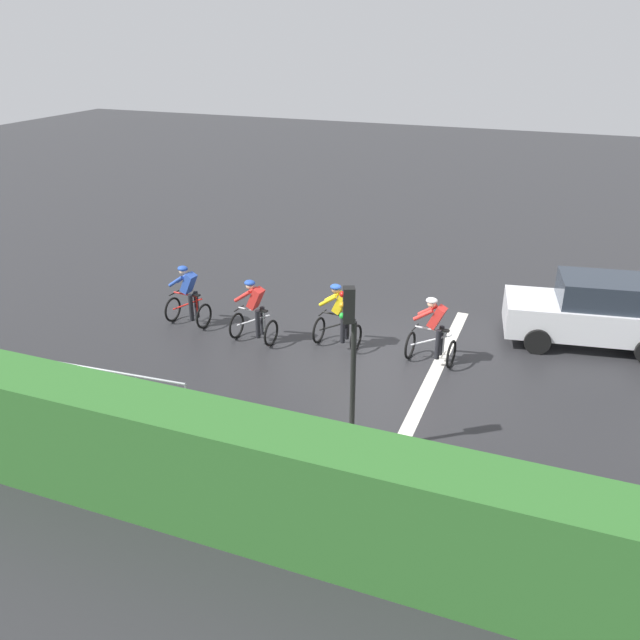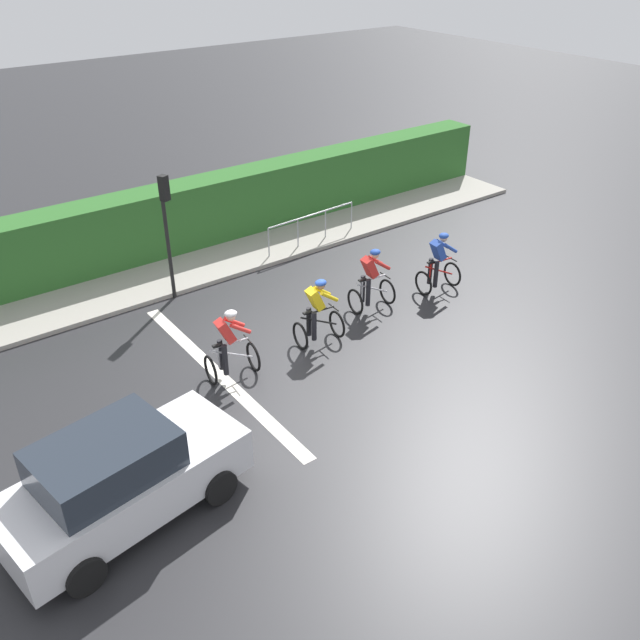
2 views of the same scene
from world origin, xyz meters
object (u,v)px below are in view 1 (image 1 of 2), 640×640
cyclist_mid (339,318)px  pedestrian_railing_kerbside (114,381)px  traffic_light_near_crossing (350,347)px  cyclist_lead (188,297)px  cyclist_second (254,313)px  cyclist_fourth (433,333)px  car_white (593,311)px

cyclist_mid → pedestrian_railing_kerbside: size_ratio=0.50×
traffic_light_near_crossing → cyclist_mid: bearing=22.2°
cyclist_lead → cyclist_mid: same height
traffic_light_near_crossing → cyclist_second: bearing=46.0°
cyclist_mid → traffic_light_near_crossing: 4.68m
cyclist_fourth → car_white: size_ratio=0.38×
car_white → traffic_light_near_crossing: bearing=147.9°
cyclist_fourth → car_white: (2.50, -3.47, 0.08)m
cyclist_lead → pedestrian_railing_kerbside: size_ratio=0.50×
cyclist_fourth → pedestrian_railing_kerbside: cyclist_fourth is taller
traffic_light_near_crossing → pedestrian_railing_kerbside: 5.10m
cyclist_second → cyclist_lead: bearing=81.8°
cyclist_lead → cyclist_mid: (0.21, -4.17, 0.00)m
cyclist_fourth → cyclist_mid: bearing=89.8°
cyclist_fourth → traffic_light_near_crossing: bearing=170.7°
cyclist_fourth → pedestrian_railing_kerbside: bearing=129.7°
pedestrian_railing_kerbside → car_white: bearing=-51.8°
cyclist_lead → pedestrian_railing_kerbside: bearing=-167.4°
car_white → pedestrian_railing_kerbside: (-7.11, 9.02, -0.09)m
cyclist_second → cyclist_fourth: (0.50, -4.43, 0.00)m
cyclist_lead → cyclist_second: same height
traffic_light_near_crossing → pedestrian_railing_kerbside: size_ratio=1.01×
car_white → pedestrian_railing_kerbside: 11.48m
cyclist_second → cyclist_mid: (0.51, -2.07, 0.00)m
cyclist_second → cyclist_fourth: 4.46m
cyclist_second → pedestrian_railing_kerbside: size_ratio=0.50×
cyclist_mid → pedestrian_railing_kerbside: (-4.62, 3.19, -0.02)m
cyclist_second → cyclist_fourth: size_ratio=1.00×
cyclist_second → car_white: (3.00, -7.90, 0.08)m
cyclist_fourth → traffic_light_near_crossing: size_ratio=0.50×
cyclist_lead → cyclist_fourth: same height
car_white → traffic_light_near_crossing: size_ratio=1.29×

